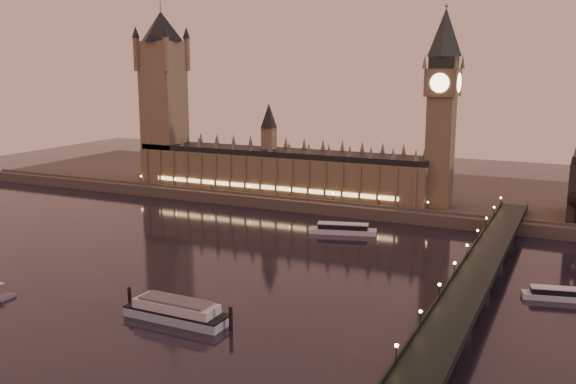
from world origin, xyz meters
name	(u,v)px	position (x,y,z in m)	size (l,w,h in m)	color
ground	(235,268)	(0.00, 0.00, 0.00)	(700.00, 700.00, 0.00)	black
far_embankment	(413,193)	(30.00, 165.00, 3.00)	(560.00, 130.00, 6.00)	#423D35
palace_of_westminster	(278,166)	(-40.12, 120.99, 21.71)	(180.00, 26.62, 52.00)	brown
victoria_tower	(163,88)	(-120.00, 121.00, 65.79)	(31.68, 31.68, 118.00)	brown
big_ben	(442,96)	(53.99, 120.99, 63.95)	(17.68, 17.68, 104.00)	brown
westminster_bridge	(470,289)	(91.61, 0.00, 5.52)	(13.20, 260.00, 15.30)	black
cruise_boat_a	(343,229)	(20.23, 68.73, 2.26)	(32.71, 15.12, 5.12)	silver
cruise_boat_b	(557,294)	(118.22, 17.50, 1.87)	(23.69, 10.80, 4.24)	silver
moored_barge	(176,311)	(9.45, -54.13, 3.14)	(40.59, 10.64, 7.44)	#99B2C3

